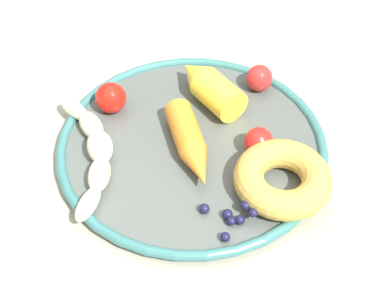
{
  "coord_description": "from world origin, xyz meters",
  "views": [
    {
      "loc": [
        -0.26,
        0.46,
        1.24
      ],
      "look_at": [
        -0.04,
        0.04,
        0.74
      ],
      "focal_mm": 53.59,
      "sensor_mm": 36.0,
      "label": 1
    }
  ],
  "objects": [
    {
      "name": "tomato_near",
      "position": [
        0.08,
        0.04,
        0.76
      ],
      "size": [
        0.04,
        0.04,
        0.04
      ],
      "primitive_type": "sphere",
      "color": "red",
      "rests_on": "plate"
    },
    {
      "name": "carrot_orange",
      "position": [
        -0.04,
        0.06,
        0.76
      ],
      "size": [
        0.11,
        0.11,
        0.03
      ],
      "color": "orange",
      "rests_on": "plate"
    },
    {
      "name": "donut",
      "position": [
        -0.16,
        0.05,
        0.76
      ],
      "size": [
        0.12,
        0.12,
        0.03
      ],
      "primitive_type": "torus",
      "rotation": [
        0.0,
        0.0,
        0.07
      ],
      "color": "gold",
      "rests_on": "plate"
    },
    {
      "name": "dining_table",
      "position": [
        0.0,
        0.0,
        0.64
      ],
      "size": [
        0.93,
        0.94,
        0.73
      ],
      "color": "#9A9783",
      "rests_on": "ground_plane"
    },
    {
      "name": "blueberry_pile",
      "position": [
        -0.13,
        0.12,
        0.75
      ],
      "size": [
        0.06,
        0.05,
        0.02
      ],
      "color": "#191638",
      "rests_on": "plate"
    },
    {
      "name": "carrot_yellow",
      "position": [
        -0.02,
        -0.04,
        0.77
      ],
      "size": [
        0.11,
        0.08,
        0.04
      ],
      "color": "yellow",
      "rests_on": "plate"
    },
    {
      "name": "tomato_mid",
      "position": [
        -0.11,
        0.02,
        0.76
      ],
      "size": [
        0.03,
        0.03,
        0.03
      ],
      "primitive_type": "sphere",
      "color": "red",
      "rests_on": "plate"
    },
    {
      "name": "plate",
      "position": [
        -0.04,
        0.04,
        0.74
      ],
      "size": [
        0.33,
        0.33,
        0.02
      ],
      "color": "#4A514D",
      "rests_on": "dining_table"
    },
    {
      "name": "banana",
      "position": [
        0.06,
        0.11,
        0.76
      ],
      "size": [
        0.14,
        0.16,
        0.03
      ],
      "color": "beige",
      "rests_on": "plate"
    },
    {
      "name": "tomato_far",
      "position": [
        -0.07,
        -0.09,
        0.76
      ],
      "size": [
        0.04,
        0.04,
        0.04
      ],
      "primitive_type": "sphere",
      "color": "red",
      "rests_on": "plate"
    }
  ]
}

